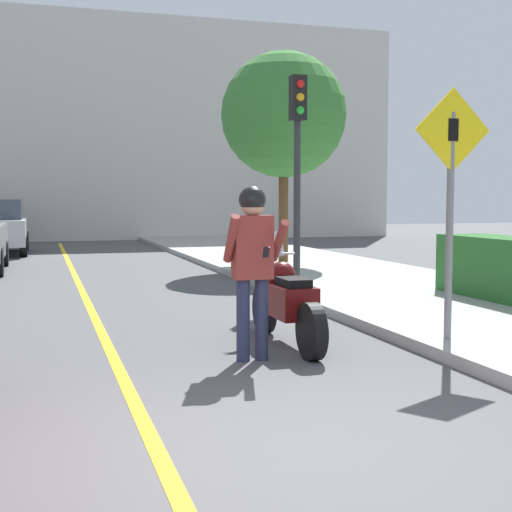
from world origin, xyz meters
The scene contains 9 objects.
ground_plane centered at (0.00, 0.00, 0.00)m, with size 80.00×80.00×0.00m, color #4C4C4F.
sidewalk_curb centered at (4.80, 4.00, 0.07)m, with size 4.40×44.00×0.14m.
road_center_line centered at (-0.60, 6.00, 0.00)m, with size 0.12×36.00×0.01m.
building_backdrop centered at (0.00, 26.00, 4.63)m, with size 28.00×1.20×9.27m.
motorcycle centered at (1.37, 3.37, 0.50)m, with size 0.62×2.23×1.29m.
person_biker centered at (0.78, 2.71, 1.12)m, with size 0.59×0.49×1.81m.
crossing_sign centered at (2.98, 2.54, 1.78)m, with size 0.91×0.08×2.74m.
traffic_light centered at (2.95, 7.29, 2.68)m, with size 0.26×0.30×3.65m.
street_tree centered at (4.45, 12.37, 3.73)m, with size 3.07×3.07×5.14m.
Camera 1 is at (-1.31, -4.29, 1.67)m, focal length 50.00 mm.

